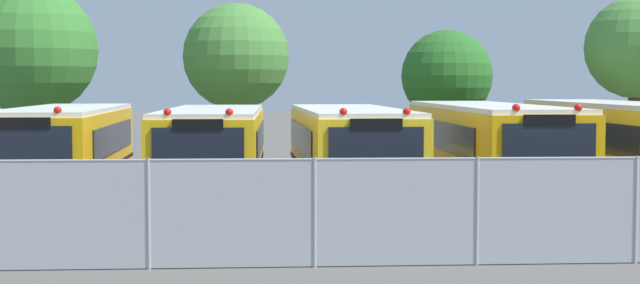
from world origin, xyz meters
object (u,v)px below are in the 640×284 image
school_bus_1 (214,150)px  tree_1 (238,54)px  school_bus_2 (349,150)px  school_bus_0 (65,151)px  school_bus_4 (623,146)px  school_bus_3 (487,147)px  tree_3 (635,50)px  tree_2 (449,75)px  tree_0 (29,49)px

school_bus_1 → tree_1: tree_1 is taller
school_bus_2 → school_bus_0: bearing=-1.8°
school_bus_2 → school_bus_4: 7.52m
school_bus_3 → school_bus_4: school_bus_4 is taller
school_bus_4 → tree_3: size_ratio=1.81×
tree_2 → tree_0: bearing=-176.3°
school_bus_3 → tree_0: 16.51m
school_bus_1 → school_bus_3: bearing=-178.6°
school_bus_1 → school_bus_2: bearing=179.4°
school_bus_0 → tree_2: bearing=-143.9°
school_bus_1 → school_bus_3: size_ratio=0.89×
tree_0 → tree_1: (7.18, 0.77, -0.13)m
school_bus_2 → tree_1: 9.89m
tree_2 → school_bus_4: bearing=-71.6°
school_bus_0 → school_bus_1: school_bus_0 is taller
school_bus_0 → tree_0: 9.10m
tree_0 → tree_2: tree_0 is taller
tree_3 → school_bus_4: bearing=-113.5°
school_bus_3 → tree_0: tree_0 is taller
school_bus_2 → school_bus_4: school_bus_4 is taller
school_bus_1 → school_bus_4: bearing=-179.2°
school_bus_2 → tree_3: 13.48m
tree_0 → tree_1: size_ratio=1.09×
tree_2 → school_bus_2: bearing=-116.2°
school_bus_2 → school_bus_3: size_ratio=0.91×
school_bus_4 → tree_1: 14.19m
tree_3 → school_bus_1: bearing=-152.8°
school_bus_2 → school_bus_4: size_ratio=0.89×
school_bus_3 → tree_2: size_ratio=2.15×
school_bus_1 → school_bus_2: (3.63, -0.12, 0.01)m
tree_1 → tree_2: (7.65, 0.19, -0.75)m
tree_3 → tree_0: bearing=178.2°
school_bus_0 → school_bus_2: bearing=178.8°
school_bus_1 → tree_1: size_ratio=1.63×
school_bus_3 → school_bus_4: bearing=177.8°
tree_3 → school_bus_3: bearing=-133.4°
school_bus_3 → school_bus_4: (3.74, -0.11, 0.02)m
school_bus_0 → tree_0: bearing=-71.9°
tree_1 → tree_3: (13.95, -1.42, 0.12)m
school_bus_4 → tree_3: (3.27, 7.51, 2.88)m
school_bus_0 → school_bus_4: 15.04m
school_bus_3 → school_bus_0: bearing=-0.0°
tree_0 → school_bus_2: bearing=-38.3°
school_bus_2 → tree_3: bearing=-146.7°
school_bus_3 → school_bus_4: 3.74m
school_bus_3 → school_bus_2: bearing=1.4°
school_bus_0 → school_bus_3: (11.30, 0.09, 0.03)m
tree_1 → tree_3: size_ratio=0.97×
school_bus_1 → tree_0: size_ratio=1.49×
school_bus_4 → tree_1: (-10.68, 8.93, 2.76)m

